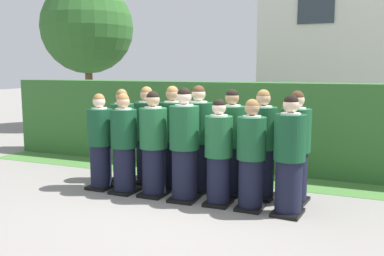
{
  "coord_description": "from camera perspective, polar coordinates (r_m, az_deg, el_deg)",
  "views": [
    {
      "loc": [
        2.55,
        -5.7,
        1.95
      ],
      "look_at": [
        0.0,
        0.29,
        1.05
      ],
      "focal_mm": 40.31,
      "sensor_mm": 36.0,
      "label": 1
    }
  ],
  "objects": [
    {
      "name": "hedge",
      "position": [
        8.53,
        5.47,
        0.39
      ],
      "size": [
        10.16,
        0.7,
        1.69
      ],
      "color": "#33662D",
      "rests_on": "ground"
    },
    {
      "name": "student_front_row_4",
      "position": [
        6.16,
        3.54,
        -3.59
      ],
      "size": [
        0.4,
        0.44,
        1.53
      ],
      "color": "black",
      "rests_on": "ground"
    },
    {
      "name": "lawn_strip",
      "position": [
        7.94,
        3.63,
        -6.33
      ],
      "size": [
        10.16,
        0.9,
        0.01
      ],
      "primitive_type": "cube",
      "color": "#477A38",
      "rests_on": "ground"
    },
    {
      "name": "ground_plane",
      "position": [
        6.54,
        -1.01,
        -9.48
      ],
      "size": [
        60.0,
        60.0,
        0.0
      ],
      "primitive_type": "plane",
      "color": "gray"
    },
    {
      "name": "student_rear_row_4",
      "position": [
        6.69,
        5.24,
        -2.21
      ],
      "size": [
        0.43,
        0.53,
        1.64
      ],
      "color": "black",
      "rests_on": "ground"
    },
    {
      "name": "student_front_row_0",
      "position": [
        7.15,
        -12.04,
        -2.05
      ],
      "size": [
        0.4,
        0.45,
        1.56
      ],
      "color": "black",
      "rests_on": "ground"
    },
    {
      "name": "student_front_row_2",
      "position": [
        6.61,
        -5.13,
        -2.44
      ],
      "size": [
        0.42,
        0.51,
        1.62
      ],
      "color": "black",
      "rests_on": "ground"
    },
    {
      "name": "student_rear_row_1",
      "position": [
        7.33,
        -5.96,
        -1.28
      ],
      "size": [
        0.43,
        0.5,
        1.65
      ],
      "color": "black",
      "rests_on": "ground"
    },
    {
      "name": "oak_tree_left",
      "position": [
        14.89,
        -13.69,
        12.75
      ],
      "size": [
        3.0,
        3.0,
        4.78
      ],
      "color": "brown",
      "rests_on": "ground"
    },
    {
      "name": "student_front_row_5",
      "position": [
        6.01,
        7.83,
        -3.89
      ],
      "size": [
        0.4,
        0.45,
        1.54
      ],
      "color": "black",
      "rests_on": "ground"
    },
    {
      "name": "student_rear_row_6",
      "position": [
        6.42,
        13.52,
        -2.84
      ],
      "size": [
        0.43,
        0.5,
        1.64
      ],
      "color": "black",
      "rests_on": "ground"
    },
    {
      "name": "school_building_main",
      "position": [
        13.42,
        22.61,
        15.32
      ],
      "size": [
        5.81,
        3.91,
        7.48
      ],
      "color": "silver",
      "rests_on": "ground"
    },
    {
      "name": "student_front_row_6",
      "position": [
        5.86,
        12.76,
        -3.96
      ],
      "size": [
        0.42,
        0.49,
        1.61
      ],
      "color": "black",
      "rests_on": "ground"
    },
    {
      "name": "student_rear_row_5",
      "position": [
        6.54,
        9.28,
        -2.5
      ],
      "size": [
        0.43,
        0.52,
        1.65
      ],
      "color": "black",
      "rests_on": "ground"
    },
    {
      "name": "student_front_row_1",
      "position": [
        6.84,
        -8.96,
        -2.35
      ],
      "size": [
        0.41,
        0.45,
        1.57
      ],
      "color": "black",
      "rests_on": "ground"
    },
    {
      "name": "student_front_row_3",
      "position": [
        6.34,
        -1.04,
        -2.56
      ],
      "size": [
        0.44,
        0.54,
        1.68
      ],
      "color": "black",
      "rests_on": "ground"
    },
    {
      "name": "student_rear_row_0",
      "position": [
        7.59,
        -9.16,
        -1.22
      ],
      "size": [
        0.42,
        0.51,
        1.6
      ],
      "color": "black",
      "rests_on": "ground"
    },
    {
      "name": "student_rear_row_3",
      "position": [
        6.85,
        0.89,
        -1.74
      ],
      "size": [
        0.44,
        0.52,
        1.69
      ],
      "color": "black",
      "rests_on": "ground"
    },
    {
      "name": "student_rear_row_2",
      "position": [
        7.08,
        -2.58,
        -1.5
      ],
      "size": [
        0.44,
        0.5,
        1.67
      ],
      "color": "black",
      "rests_on": "ground"
    }
  ]
}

